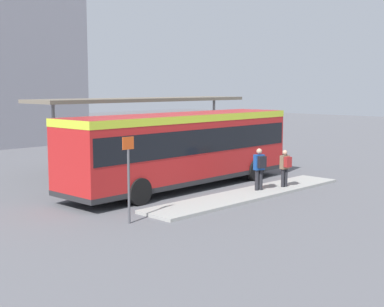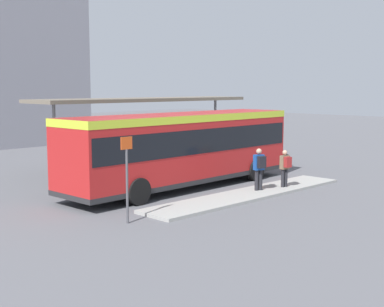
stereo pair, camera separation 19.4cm
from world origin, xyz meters
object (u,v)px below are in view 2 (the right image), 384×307
(bicycle_orange, at_px, (256,156))
(bicycle_white, at_px, (279,159))
(pedestrian_companion, at_px, (285,166))
(city_bus, at_px, (183,145))
(potted_planter_near_shelter, at_px, (208,156))
(bicycle_red, at_px, (272,156))
(pedestrian_waiting, at_px, (259,167))
(platform_sign, at_px, (127,176))

(bicycle_orange, bearing_deg, bicycle_white, 166.94)
(pedestrian_companion, bearing_deg, bicycle_white, -39.63)
(city_bus, relative_size, potted_planter_near_shelter, 9.29)
(bicycle_red, relative_size, bicycle_orange, 1.11)
(pedestrian_waiting, distance_m, platform_sign, 6.91)
(bicycle_white, xyz_separation_m, platform_sign, (-14.09, -4.30, 1.22))
(pedestrian_companion, relative_size, bicycle_white, 1.02)
(bicycle_red, bearing_deg, platform_sign, 115.74)
(pedestrian_waiting, relative_size, pedestrian_companion, 1.10)
(city_bus, relative_size, bicycle_orange, 7.53)
(bicycle_red, height_order, bicycle_orange, bicycle_red)
(bicycle_white, bearing_deg, pedestrian_waiting, 111.48)
(platform_sign, bearing_deg, bicycle_white, 16.98)
(city_bus, height_order, pedestrian_waiting, city_bus)
(pedestrian_waiting, height_order, bicycle_red, pedestrian_waiting)
(bicycle_white, bearing_deg, pedestrian_companion, 119.00)
(pedestrian_waiting, distance_m, potted_planter_near_shelter, 7.20)
(potted_planter_near_shelter, height_order, platform_sign, platform_sign)
(city_bus, height_order, potted_planter_near_shelter, city_bus)
(bicycle_orange, relative_size, platform_sign, 0.56)
(pedestrian_waiting, height_order, bicycle_white, pedestrian_waiting)
(bicycle_white, distance_m, potted_planter_near_shelter, 4.20)
(potted_planter_near_shelter, bearing_deg, city_bus, -147.40)
(bicycle_white, distance_m, platform_sign, 14.78)
(bicycle_orange, height_order, platform_sign, platform_sign)
(bicycle_white, bearing_deg, city_bus, 88.36)
(pedestrian_waiting, height_order, pedestrian_companion, pedestrian_waiting)
(bicycle_white, height_order, bicycle_orange, bicycle_orange)
(pedestrian_waiting, bearing_deg, platform_sign, 109.60)
(bicycle_white, height_order, potted_planter_near_shelter, potted_planter_near_shelter)
(city_bus, relative_size, pedestrian_waiting, 6.78)
(pedestrian_waiting, relative_size, bicycle_red, 1.00)
(pedestrian_waiting, bearing_deg, bicycle_white, -40.39)
(pedestrian_waiting, xyz_separation_m, potted_planter_near_shelter, (3.53, 6.26, -0.44))
(bicycle_red, height_order, potted_planter_near_shelter, potted_planter_near_shelter)
(platform_sign, bearing_deg, pedestrian_companion, -1.77)
(potted_planter_near_shelter, bearing_deg, pedestrian_waiting, -119.40)
(potted_planter_near_shelter, bearing_deg, bicycle_white, -28.84)
(bicycle_white, distance_m, bicycle_red, 0.97)
(city_bus, bearing_deg, bicycle_orange, 15.96)
(pedestrian_waiting, bearing_deg, bicycle_orange, -31.94)
(bicycle_white, bearing_deg, bicycle_orange, -13.80)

